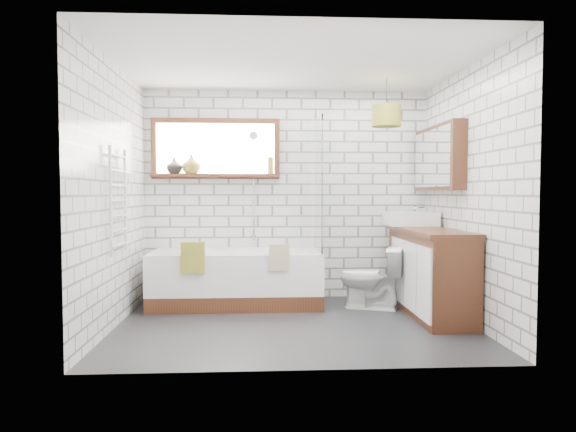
{
  "coord_description": "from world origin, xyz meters",
  "views": [
    {
      "loc": [
        -0.33,
        -4.91,
        1.27
      ],
      "look_at": [
        -0.04,
        0.25,
        1.04
      ],
      "focal_mm": 32.0,
      "sensor_mm": 36.0,
      "label": 1
    }
  ],
  "objects": [
    {
      "name": "towel_green",
      "position": [
        -1.03,
        0.46,
        0.6
      ],
      "size": [
        0.25,
        0.07,
        0.33
      ],
      "primitive_type": "cube",
      "color": "olive",
      "rests_on": "bathtub"
    },
    {
      "name": "vase_dark",
      "position": [
        -1.34,
        1.23,
        1.58
      ],
      "size": [
        0.22,
        0.22,
        0.19
      ],
      "primitive_type": "imported",
      "rotation": [
        0.0,
        0.0,
        0.19
      ],
      "color": "black",
      "rests_on": "window"
    },
    {
      "name": "basin",
      "position": [
        1.39,
        0.83,
        0.98
      ],
      "size": [
        0.53,
        0.47,
        0.16
      ],
      "primitive_type": "cube",
      "color": "white",
      "rests_on": "vanity"
    },
    {
      "name": "pendant",
      "position": [
        1.04,
        0.56,
        2.1
      ],
      "size": [
        0.31,
        0.31,
        0.23
      ],
      "primitive_type": "cylinder",
      "color": "olive",
      "rests_on": "ceiling"
    },
    {
      "name": "wall_right",
      "position": [
        1.7,
        0.0,
        1.25
      ],
      "size": [
        0.01,
        2.6,
        2.5
      ],
      "primitive_type": "cube",
      "color": "white",
      "rests_on": "ground"
    },
    {
      "name": "ceiling",
      "position": [
        0.0,
        0.0,
        2.5
      ],
      "size": [
        3.4,
        2.6,
        0.01
      ],
      "primitive_type": "cube",
      "color": "white",
      "rests_on": "ground"
    },
    {
      "name": "vase_olive",
      "position": [
        -1.14,
        1.23,
        1.59
      ],
      "size": [
        0.26,
        0.26,
        0.23
      ],
      "primitive_type": "imported",
      "rotation": [
        0.0,
        0.0,
        0.25
      ],
      "color": "olive",
      "rests_on": "window"
    },
    {
      "name": "shower_riser",
      "position": [
        -0.4,
        1.26,
        1.35
      ],
      "size": [
        0.02,
        0.02,
        1.3
      ],
      "primitive_type": "cylinder",
      "color": "silver",
      "rests_on": "wall_back"
    },
    {
      "name": "window",
      "position": [
        -0.85,
        1.26,
        1.8
      ],
      "size": [
        1.52,
        0.16,
        0.68
      ],
      "primitive_type": "cube",
      "color": "#33180E",
      "rests_on": "wall_back"
    },
    {
      "name": "mirror_cabinet",
      "position": [
        1.62,
        0.6,
        1.65
      ],
      "size": [
        0.16,
        1.2,
        0.7
      ],
      "primitive_type": "cube",
      "color": "#33180E",
      "rests_on": "wall_right"
    },
    {
      "name": "towel_radiator",
      "position": [
        -1.66,
        0.0,
        1.2
      ],
      "size": [
        0.06,
        0.52,
        1.0
      ],
      "primitive_type": "cube",
      "color": "white",
      "rests_on": "wall_left"
    },
    {
      "name": "toilet",
      "position": [
        0.89,
        0.62,
        0.34
      ],
      "size": [
        0.59,
        0.77,
        0.69
      ],
      "primitive_type": "imported",
      "rotation": [
        0.0,
        0.0,
        -1.92
      ],
      "color": "white",
      "rests_on": "floor"
    },
    {
      "name": "wall_back",
      "position": [
        0.0,
        1.3,
        1.25
      ],
      "size": [
        3.4,
        0.01,
        2.5
      ],
      "primitive_type": "cube",
      "color": "white",
      "rests_on": "ground"
    },
    {
      "name": "bathtub",
      "position": [
        -0.59,
        0.88,
        0.31
      ],
      "size": [
        1.9,
        0.84,
        0.62
      ],
      "primitive_type": "cube",
      "color": "white",
      "rests_on": "floor"
    },
    {
      "name": "wall_left",
      "position": [
        -1.7,
        0.0,
        1.25
      ],
      "size": [
        0.01,
        2.6,
        2.5
      ],
      "primitive_type": "cube",
      "color": "white",
      "rests_on": "ground"
    },
    {
      "name": "bottle",
      "position": [
        -0.2,
        1.23,
        1.58
      ],
      "size": [
        0.08,
        0.08,
        0.2
      ],
      "primitive_type": "cylinder",
      "rotation": [
        0.0,
        0.0,
        0.33
      ],
      "color": "olive",
      "rests_on": "window"
    },
    {
      "name": "floor",
      "position": [
        0.0,
        0.0,
        -0.01
      ],
      "size": [
        3.4,
        2.6,
        0.01
      ],
      "primitive_type": "cube",
      "color": "black",
      "rests_on": "ground"
    },
    {
      "name": "tap",
      "position": [
        1.55,
        0.83,
        1.03
      ],
      "size": [
        0.03,
        0.03,
        0.15
      ],
      "primitive_type": "cylinder",
      "rotation": [
        0.0,
        0.0,
        0.05
      ],
      "color": "silver",
      "rests_on": "vanity"
    },
    {
      "name": "wall_front",
      "position": [
        0.0,
        -1.3,
        1.25
      ],
      "size": [
        3.4,
        0.01,
        2.5
      ],
      "primitive_type": "cube",
      "color": "white",
      "rests_on": "ground"
    },
    {
      "name": "towel_beige",
      "position": [
        -0.12,
        0.46,
        0.6
      ],
      "size": [
        0.21,
        0.05,
        0.28
      ],
      "primitive_type": "cube",
      "color": "#C2B087",
      "rests_on": "bathtub"
    },
    {
      "name": "shower_screen",
      "position": [
        0.34,
        0.88,
        1.37
      ],
      "size": [
        0.02,
        0.72,
        1.5
      ],
      "primitive_type": "cube",
      "color": "white",
      "rests_on": "bathtub"
    },
    {
      "name": "vanity",
      "position": [
        1.45,
        0.33,
        0.45
      ],
      "size": [
        0.51,
        1.58,
        0.9
      ],
      "primitive_type": "cube",
      "color": "#33180E",
      "rests_on": "floor"
    }
  ]
}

